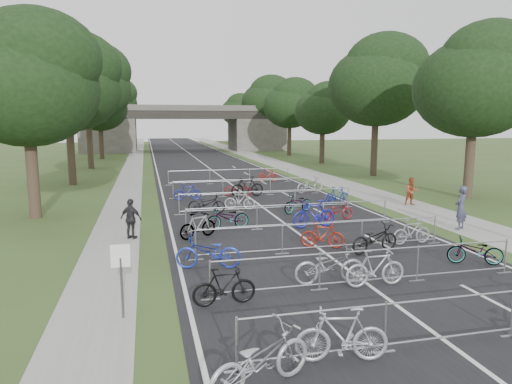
% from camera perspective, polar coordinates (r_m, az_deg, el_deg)
% --- Properties ---
extents(ground, '(200.00, 200.00, 0.00)m').
position_cam_1_polar(ground, '(11.00, 23.01, -17.13)').
color(ground, '#364B20').
rests_on(ground, ground).
extents(road, '(11.00, 140.00, 0.01)m').
position_cam_1_polar(road, '(58.36, -7.51, 4.19)').
color(road, black).
rests_on(road, ground).
extents(sidewalk_right, '(3.00, 140.00, 0.01)m').
position_cam_1_polar(sidewalk_right, '(59.73, 0.16, 4.37)').
color(sidewalk_right, gray).
rests_on(sidewalk_right, ground).
extents(sidewalk_left, '(2.00, 140.00, 0.01)m').
position_cam_1_polar(sidewalk_left, '(58.05, -14.91, 3.94)').
color(sidewalk_left, gray).
rests_on(sidewalk_left, ground).
extents(lane_markings, '(0.12, 140.00, 0.00)m').
position_cam_1_polar(lane_markings, '(58.36, -7.51, 4.18)').
color(lane_markings, silver).
rests_on(lane_markings, ground).
extents(overpass_bridge, '(31.00, 8.00, 7.05)m').
position_cam_1_polar(overpass_bridge, '(73.11, -8.83, 7.86)').
color(overpass_bridge, '#494541').
rests_on(overpass_bridge, ground).
extents(park_sign, '(0.45, 0.06, 1.83)m').
position_cam_1_polar(park_sign, '(11.40, -16.53, -9.01)').
color(park_sign, '#4C4C51').
rests_on(park_sign, ground).
extents(tree_left_0, '(6.72, 6.72, 10.25)m').
position_cam_1_polar(tree_left_0, '(24.42, -26.63, 12.17)').
color(tree_left_0, '#33261C').
rests_on(tree_left_0, ground).
extents(tree_right_0, '(7.17, 7.17, 10.93)m').
position_cam_1_polar(tree_right_0, '(30.66, 25.96, 12.17)').
color(tree_right_0, '#33261C').
rests_on(tree_right_0, ground).
extents(tree_left_1, '(7.56, 7.56, 11.53)m').
position_cam_1_polar(tree_left_1, '(36.25, -22.43, 12.34)').
color(tree_left_1, '#33261C').
rests_on(tree_left_1, ground).
extents(tree_right_1, '(8.18, 8.18, 12.47)m').
position_cam_1_polar(tree_right_1, '(40.74, 15.05, 13.09)').
color(tree_right_1, '#33261C').
rests_on(tree_right_1, ground).
extents(tree_left_2, '(8.40, 8.40, 12.81)m').
position_cam_1_polar(tree_left_2, '(48.19, -20.30, 12.41)').
color(tree_left_2, '#33261C').
rests_on(tree_left_2, ground).
extents(tree_right_2, '(6.16, 6.16, 9.39)m').
position_cam_1_polar(tree_right_2, '(51.51, 8.50, 10.17)').
color(tree_right_2, '#33261C').
rests_on(tree_right_2, ground).
extents(tree_left_3, '(6.72, 6.72, 10.25)m').
position_cam_1_polar(tree_left_3, '(60.03, -18.89, 10.12)').
color(tree_left_3, '#33261C').
rests_on(tree_left_3, ground).
extents(tree_right_3, '(7.17, 7.17, 10.93)m').
position_cam_1_polar(tree_right_3, '(62.83, 4.35, 10.88)').
color(tree_right_3, '#33261C').
rests_on(tree_right_3, ground).
extents(tree_left_4, '(7.56, 7.56, 11.53)m').
position_cam_1_polar(tree_left_4, '(72.01, -18.06, 10.52)').
color(tree_left_4, '#33261C').
rests_on(tree_left_4, ground).
extents(tree_right_4, '(8.18, 8.18, 12.47)m').
position_cam_1_polar(tree_right_4, '(74.37, 1.47, 11.34)').
color(tree_right_4, '#33261C').
rests_on(tree_right_4, ground).
extents(tree_left_5, '(8.40, 8.40, 12.81)m').
position_cam_1_polar(tree_left_5, '(84.01, -17.46, 10.81)').
color(tree_left_5, '#33261C').
rests_on(tree_left_5, ground).
extents(tree_right_5, '(6.16, 6.16, 9.39)m').
position_cam_1_polar(tree_right_5, '(85.96, -0.64, 9.71)').
color(tree_right_5, '#33261C').
rests_on(tree_right_5, ground).
extents(tree_left_6, '(6.72, 6.72, 10.25)m').
position_cam_1_polar(tree_left_6, '(95.94, -16.95, 9.57)').
color(tree_left_6, '#33261C').
rests_on(tree_left_6, ground).
extents(tree_right_6, '(7.17, 7.17, 10.93)m').
position_cam_1_polar(tree_right_6, '(97.71, -2.24, 10.17)').
color(tree_right_6, '#33261C').
rests_on(tree_right_6, ground).
extents(barrier_row_0, '(9.70, 0.08, 1.10)m').
position_cam_1_polar(barrier_row_0, '(10.78, 23.19, -14.52)').
color(barrier_row_0, '#999BA0').
rests_on(barrier_row_0, ground).
extents(barrier_row_1, '(9.70, 0.08, 1.10)m').
position_cam_1_polar(barrier_row_1, '(13.63, 14.05, -9.13)').
color(barrier_row_1, '#999BA0').
rests_on(barrier_row_1, ground).
extents(barrier_row_2, '(9.70, 0.08, 1.10)m').
position_cam_1_polar(barrier_row_2, '(16.77, 8.35, -5.56)').
color(barrier_row_2, '#999BA0').
rests_on(barrier_row_2, ground).
extents(barrier_row_3, '(9.70, 0.08, 1.10)m').
position_cam_1_polar(barrier_row_3, '(20.25, 4.35, -2.98)').
color(barrier_row_3, '#999BA0').
rests_on(barrier_row_3, ground).
extents(barrier_row_4, '(9.70, 0.08, 1.10)m').
position_cam_1_polar(barrier_row_4, '(24.01, 1.42, -1.08)').
color(barrier_row_4, '#999BA0').
rests_on(barrier_row_4, ground).
extents(barrier_row_5, '(9.70, 0.08, 1.10)m').
position_cam_1_polar(barrier_row_5, '(28.81, -1.15, 0.59)').
color(barrier_row_5, '#999BA0').
rests_on(barrier_row_5, ground).
extents(barrier_row_6, '(9.70, 0.08, 1.10)m').
position_cam_1_polar(barrier_row_6, '(34.65, -3.28, 1.98)').
color(barrier_row_6, '#999BA0').
rests_on(barrier_row_6, ground).
extents(bike_0, '(2.28, 1.55, 1.13)m').
position_cam_1_polar(bike_0, '(8.49, 0.60, -20.23)').
color(bike_0, '#A5A5AD').
rests_on(bike_0, ground).
extents(bike_1, '(1.92, 0.87, 1.12)m').
position_cam_1_polar(bike_1, '(9.47, 10.68, -17.22)').
color(bike_1, '#A5A5AD').
rests_on(bike_1, ground).
extents(bike_4, '(1.68, 0.55, 1.00)m').
position_cam_1_polar(bike_4, '(11.94, -4.00, -11.73)').
color(bike_4, black).
rests_on(bike_4, ground).
extents(bike_5, '(2.13, 0.85, 1.10)m').
position_cam_1_polar(bike_5, '(13.54, 9.17, -9.08)').
color(bike_5, gray).
rests_on(bike_5, ground).
extents(bike_6, '(1.82, 0.52, 1.09)m').
position_cam_1_polar(bike_6, '(13.59, 14.70, -9.21)').
color(bike_6, '#A5A5AD').
rests_on(bike_6, ground).
extents(bike_7, '(1.85, 1.28, 0.92)m').
position_cam_1_polar(bike_7, '(16.75, 25.73, -6.68)').
color(bike_7, '#999BA0').
rests_on(bike_7, ground).
extents(bike_8, '(2.20, 1.17, 1.10)m').
position_cam_1_polar(bike_8, '(14.75, -5.97, -7.51)').
color(bike_8, '#1C2E9D').
rests_on(bike_8, ground).
extents(bike_9, '(1.67, 1.09, 0.98)m').
position_cam_1_polar(bike_9, '(17.19, 8.32, -5.39)').
color(bike_9, maroon).
rests_on(bike_9, ground).
extents(bike_10, '(2.07, 1.08, 1.03)m').
position_cam_1_polar(bike_10, '(16.95, 14.62, -5.69)').
color(bike_10, black).
rests_on(bike_10, ground).
extents(bike_11, '(1.65, 0.55, 0.98)m').
position_cam_1_polar(bike_11, '(18.51, 18.90, -4.75)').
color(bike_11, '#929299').
rests_on(bike_11, ground).
extents(bike_12, '(1.74, 1.25, 1.03)m').
position_cam_1_polar(bike_12, '(18.57, -7.27, -4.21)').
color(bike_12, '#999BA0').
rests_on(bike_12, ground).
extents(bike_13, '(2.03, 1.02, 1.02)m').
position_cam_1_polar(bike_13, '(19.94, -3.54, -3.26)').
color(bike_13, '#999BA0').
rests_on(bike_13, ground).
extents(bike_14, '(2.09, 0.79, 1.23)m').
position_cam_1_polar(bike_14, '(20.36, 7.25, -2.77)').
color(bike_14, '#1B1F96').
rests_on(bike_14, ground).
extents(bike_15, '(1.84, 0.89, 0.93)m').
position_cam_1_polar(bike_15, '(22.04, 10.06, -2.34)').
color(bike_15, maroon).
rests_on(bike_15, ground).
extents(bike_16, '(2.01, 1.09, 1.00)m').
position_cam_1_polar(bike_16, '(23.51, -6.18, -1.46)').
color(bike_16, black).
rests_on(bike_16, ground).
extents(bike_17, '(1.72, 0.99, 0.99)m').
position_cam_1_polar(bike_17, '(24.27, -2.05, -1.10)').
color(bike_17, '#ADAEB5').
rests_on(bike_17, ground).
extents(bike_18, '(1.99, 1.46, 1.00)m').
position_cam_1_polar(bike_18, '(23.59, 5.28, -1.41)').
color(bike_18, '#999BA0').
rests_on(bike_18, ground).
extents(bike_19, '(1.76, 0.85, 1.02)m').
position_cam_1_polar(bike_19, '(26.22, 10.06, -0.45)').
color(bike_19, navy).
rests_on(bike_19, ground).
extents(bike_20, '(1.67, 0.49, 1.00)m').
position_cam_1_polar(bike_20, '(27.53, -8.56, 0.00)').
color(bike_20, navy).
rests_on(bike_20, ground).
extents(bike_21, '(1.88, 1.14, 0.93)m').
position_cam_1_polar(bike_21, '(28.60, -2.29, 0.36)').
color(bike_21, maroon).
rests_on(bike_21, ground).
extents(bike_22, '(2.16, 0.82, 1.26)m').
position_cam_1_polar(bike_22, '(28.46, -1.10, 0.66)').
color(bike_22, black).
rests_on(bike_22, ground).
extents(bike_23, '(2.09, 1.20, 1.04)m').
position_cam_1_polar(bike_23, '(30.26, 6.73, 0.88)').
color(bike_23, '#97989E').
rests_on(bike_23, ground).
extents(bike_27, '(1.65, 0.62, 0.97)m').
position_cam_1_polar(bike_27, '(35.80, 1.50, 2.11)').
color(bike_27, maroon).
rests_on(bike_27, ground).
extents(pedestrian_a, '(0.84, 0.76, 1.92)m').
position_cam_1_polar(pedestrian_a, '(21.73, 24.23, -1.82)').
color(pedestrian_a, '#35364F').
rests_on(pedestrian_a, ground).
extents(pedestrian_b, '(0.82, 0.68, 1.55)m').
position_cam_1_polar(pedestrian_b, '(27.07, 18.88, 0.06)').
color(pedestrian_b, '#9B3F21').
rests_on(pedestrian_b, ground).
extents(pedestrian_c, '(1.02, 0.85, 1.63)m').
position_cam_1_polar(pedestrian_c, '(18.92, -15.34, -3.29)').
color(pedestrian_c, black).
rests_on(pedestrian_c, ground).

